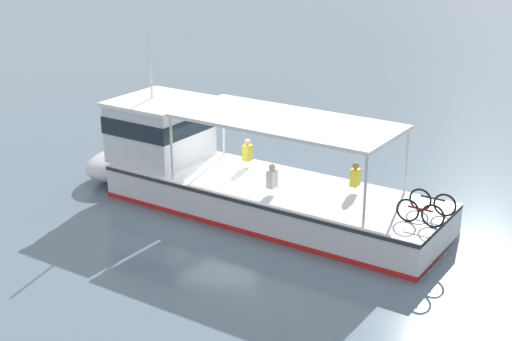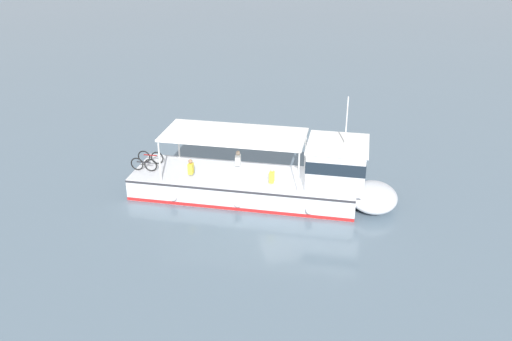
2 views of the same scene
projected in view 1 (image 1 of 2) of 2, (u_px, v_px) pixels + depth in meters
ground_plane at (221, 199)px, 24.11m from camera, size 400.00×400.00×0.00m
ferry_main at (229, 176)px, 23.28m from camera, size 7.52×12.96×5.32m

